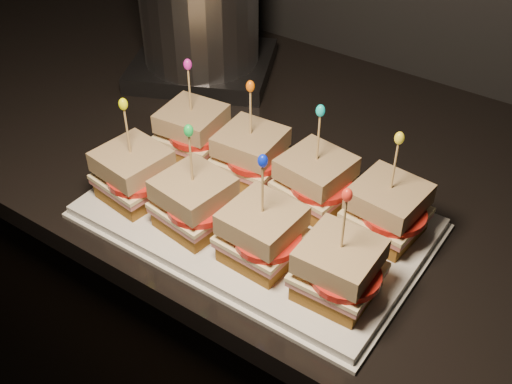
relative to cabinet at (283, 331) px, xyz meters
The scene contains 61 objects.
cabinet is the anchor object (origin of this frame).
granite_slab 0.44m from the cabinet, ahead, with size 2.69×0.70×0.04m, color black.
platter 0.50m from the cabinet, 72.97° to the right, with size 0.45×0.28×0.02m, color silver.
platter_rim 0.49m from the cabinet, 72.97° to the right, with size 0.46×0.29×0.01m, color silver.
sandwich_0_bread_bot 0.51m from the cabinet, 133.94° to the right, with size 0.08×0.08×0.02m, color #583710.
sandwich_0_ham 0.52m from the cabinet, 133.94° to the right, with size 0.09×0.09×0.01m, color #C16264.
sandwich_0_cheese 0.53m from the cabinet, 133.94° to the right, with size 0.09×0.09×0.01m, color #FCEAAB.
sandwich_0_tomato 0.54m from the cabinet, 129.07° to the right, with size 0.08×0.08×0.01m, color red.
sandwich_0_bread_top 0.56m from the cabinet, 133.94° to the right, with size 0.08×0.08×0.03m, color brown.
sandwich_0_pick 0.60m from the cabinet, 133.94° to the right, with size 0.00×0.00×0.09m, color tan.
sandwich_0_frill 0.64m from the cabinet, 133.94° to the right, with size 0.01×0.01×0.02m, color #D41EA9.
sandwich_1_bread_bot 0.50m from the cabinet, 89.91° to the right, with size 0.08×0.08×0.02m, color #583710.
sandwich_1_ham 0.51m from the cabinet, 89.91° to the right, with size 0.09×0.09×0.01m, color #C16264.
sandwich_1_cheese 0.52m from the cabinet, 89.91° to the right, with size 0.09×0.09×0.01m, color #FCEAAB.
sandwich_1_tomato 0.53m from the cabinet, 84.07° to the right, with size 0.08×0.08×0.01m, color red.
sandwich_1_bread_top 0.55m from the cabinet, 89.91° to the right, with size 0.08×0.08×0.03m, color brown.
sandwich_1_pick 0.59m from the cabinet, 89.91° to the right, with size 0.00×0.00×0.09m, color tan.
sandwich_1_frill 0.63m from the cabinet, 89.91° to the right, with size 0.01×0.01×0.02m, color #E76007.
sandwich_2_bread_bot 0.51m from the cabinet, 45.98° to the right, with size 0.08×0.08×0.02m, color #583710.
sandwich_2_ham 0.52m from the cabinet, 45.98° to the right, with size 0.09×0.09×0.01m, color #C16264.
sandwich_2_cheese 0.53m from the cabinet, 45.98° to the right, with size 0.09×0.09×0.01m, color #FCEAAB.
sandwich_2_tomato 0.54m from the cabinet, 44.45° to the right, with size 0.08×0.08×0.01m, color red.
sandwich_2_bread_top 0.56m from the cabinet, 45.98° to the right, with size 0.08×0.08×0.03m, color brown.
sandwich_2_pick 0.60m from the cabinet, 45.98° to the right, with size 0.00×0.00×0.09m, color tan.
sandwich_2_frill 0.64m from the cabinet, 45.98° to the right, with size 0.01×0.01×0.02m, color #0CC9C5.
sandwich_3_bread_bot 0.54m from the cabinet, 27.37° to the right, with size 0.08×0.08×0.02m, color #583710.
sandwich_3_ham 0.56m from the cabinet, 27.37° to the right, with size 0.09×0.09×0.01m, color #C16264.
sandwich_3_cheese 0.56m from the cabinet, 27.37° to the right, with size 0.09×0.09×0.01m, color #FCEAAB.
sandwich_3_tomato 0.58m from the cabinet, 27.33° to the right, with size 0.08×0.08×0.01m, color red.
sandwich_3_bread_top 0.59m from the cabinet, 27.37° to the right, with size 0.08×0.08×0.03m, color brown.
sandwich_3_pick 0.63m from the cabinet, 27.37° to the right, with size 0.00×0.00×0.09m, color tan.
sandwich_3_frill 0.67m from the cabinet, 27.37° to the right, with size 0.01×0.01×0.02m, color yellow.
sandwich_4_bread_bot 0.55m from the cabinet, 114.04° to the right, with size 0.08×0.08×0.02m, color #583710.
sandwich_4_ham 0.57m from the cabinet, 114.04° to the right, with size 0.09×0.09×0.01m, color #C16264.
sandwich_4_cheese 0.57m from the cabinet, 114.04° to the right, with size 0.09×0.09×0.01m, color #FCEAAB.
sandwich_4_tomato 0.58m from the cabinet, 111.12° to the right, with size 0.08×0.08×0.01m, color red.
sandwich_4_bread_top 0.60m from the cabinet, 114.04° to the right, with size 0.08×0.08×0.03m, color brown.
sandwich_4_pick 0.64m from the cabinet, 114.04° to the right, with size 0.00×0.00×0.09m, color tan.
sandwich_4_frill 0.68m from the cabinet, 114.04° to the right, with size 0.01×0.01×0.02m, color #F2FD05.
sandwich_5_bread_bot 0.54m from the cabinet, 89.96° to the right, with size 0.08×0.08×0.02m, color #583710.
sandwich_5_ham 0.56m from the cabinet, 89.96° to the right, with size 0.09×0.09×0.01m, color #C16264.
sandwich_5_cheese 0.56m from the cabinet, 89.96° to the right, with size 0.09×0.09×0.01m, color #FCEAAB.
sandwich_5_tomato 0.57m from the cabinet, 87.17° to the right, with size 0.08×0.08×0.01m, color red.
sandwich_5_bread_top 0.59m from the cabinet, 89.96° to the right, with size 0.08×0.08×0.03m, color brown.
sandwich_5_pick 0.63m from the cabinet, 89.96° to the right, with size 0.00×0.00×0.09m, color tan.
sandwich_5_frill 0.67m from the cabinet, 89.96° to the right, with size 0.01×0.01×0.02m, color green.
sandwich_6_bread_bot 0.55m from the cabinet, 65.90° to the right, with size 0.08×0.08×0.02m, color #583710.
sandwich_6_ham 0.57m from the cabinet, 65.90° to the right, with size 0.09×0.09×0.01m, color #C16264.
sandwich_6_cheese 0.57m from the cabinet, 65.90° to the right, with size 0.09×0.09×0.01m, color #FCEAAB.
sandwich_6_tomato 0.58m from the cabinet, 64.12° to the right, with size 0.08×0.08×0.01m, color red.
sandwich_6_bread_top 0.60m from the cabinet, 65.90° to the right, with size 0.08×0.08×0.03m, color brown.
sandwich_6_pick 0.64m from the cabinet, 65.90° to the right, with size 0.00×0.00×0.09m, color tan.
sandwich_6_frill 0.68m from the cabinet, 65.90° to the right, with size 0.01×0.01×0.02m, color #081FDF.
sandwich_7_bread_bot 0.58m from the cabinet, 48.20° to the right, with size 0.08×0.08×0.02m, color #583710.
sandwich_7_ham 0.60m from the cabinet, 48.20° to the right, with size 0.09×0.09×0.01m, color #C16264.
sandwich_7_cheese 0.60m from the cabinet, 48.20° to the right, with size 0.09×0.09×0.01m, color #FCEAAB.
sandwich_7_tomato 0.61m from the cabinet, 47.36° to the right, with size 0.08×0.08×0.01m, color red.
sandwich_7_bread_top 0.62m from the cabinet, 48.20° to the right, with size 0.08×0.08×0.03m, color brown.
sandwich_7_pick 0.66m from the cabinet, 48.20° to the right, with size 0.00×0.00×0.09m, color tan.
sandwich_7_frill 0.70m from the cabinet, 48.20° to the right, with size 0.01×0.01×0.02m, color red.
appliance_base 0.56m from the cabinet, 156.37° to the left, with size 0.25×0.21×0.03m, color #262628.
Camera 1 is at (0.77, 0.94, 1.47)m, focal length 45.00 mm.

